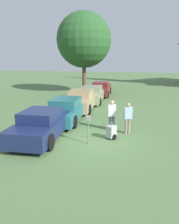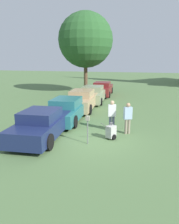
# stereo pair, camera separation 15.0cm
# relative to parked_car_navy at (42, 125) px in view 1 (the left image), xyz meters

# --- Properties ---
(ground_plane) EXTENTS (120.00, 120.00, 0.00)m
(ground_plane) POSITION_rel_parked_car_navy_xyz_m (2.48, 0.19, -0.69)
(ground_plane) COLOR #517042
(parked_car_navy) EXTENTS (2.34, 4.90, 1.48)m
(parked_car_navy) POSITION_rel_parked_car_navy_xyz_m (0.00, 0.00, 0.00)
(parked_car_navy) COLOR #19234C
(parked_car_navy) RESTS_ON ground_plane
(parked_car_teal) EXTENTS (2.35, 5.41, 1.48)m
(parked_car_teal) POSITION_rel_parked_car_navy_xyz_m (0.00, 3.47, -0.00)
(parked_car_teal) COLOR #23666B
(parked_car_teal) RESTS_ON ground_plane
(parked_car_tan) EXTENTS (2.32, 5.23, 1.57)m
(parked_car_tan) POSITION_rel_parked_car_navy_xyz_m (-0.00, 6.76, 0.04)
(parked_car_tan) COLOR tan
(parked_car_tan) RESTS_ON ground_plane
(parked_car_sage) EXTENTS (2.43, 5.35, 1.50)m
(parked_car_sage) POSITION_rel_parked_car_navy_xyz_m (0.00, 10.16, 0.01)
(parked_car_sage) COLOR gray
(parked_car_sage) RESTS_ON ground_plane
(parked_car_maroon) EXTENTS (2.37, 5.30, 1.47)m
(parked_car_maroon) POSITION_rel_parked_car_navy_xyz_m (-0.00, 14.14, 0.00)
(parked_car_maroon) COLOR maroon
(parked_car_maroon) RESTS_ON ground_plane
(parking_meter) EXTENTS (0.18, 0.09, 1.36)m
(parking_meter) POSITION_rel_parked_car_navy_xyz_m (2.45, -0.19, 0.25)
(parking_meter) COLOR slate
(parking_meter) RESTS_ON ground_plane
(person_worker) EXTENTS (0.46, 0.32, 1.71)m
(person_worker) POSITION_rel_parked_car_navy_xyz_m (3.19, 2.08, 0.28)
(person_worker) COLOR #515670
(person_worker) RESTS_ON ground_plane
(person_supervisor) EXTENTS (0.47, 0.39, 1.69)m
(person_supervisor) POSITION_rel_parked_car_navy_xyz_m (4.09, 1.78, 0.27)
(person_supervisor) COLOR gray
(person_supervisor) RESTS_ON ground_plane
(equipment_cart) EXTENTS (0.66, 0.96, 1.00)m
(equipment_cart) POSITION_rel_parked_car_navy_xyz_m (3.39, 0.75, -0.31)
(equipment_cart) COLOR #B2B2AD
(equipment_cart) RESTS_ON ground_plane
(shade_tree) EXTENTS (6.35, 6.35, 9.26)m
(shade_tree) POSITION_rel_parked_car_navy_xyz_m (-2.46, 15.90, 5.38)
(shade_tree) COLOR brown
(shade_tree) RESTS_ON ground_plane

